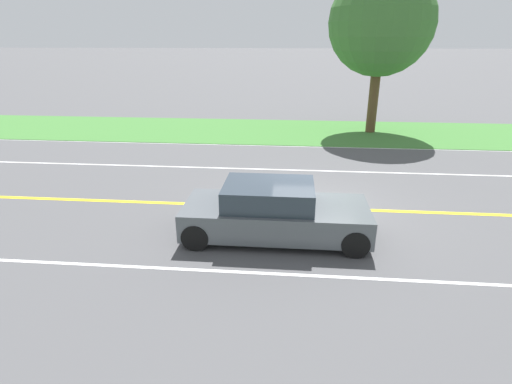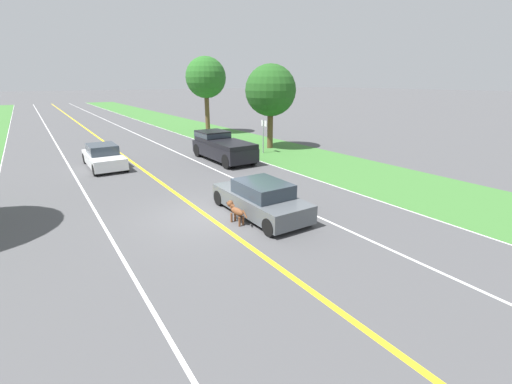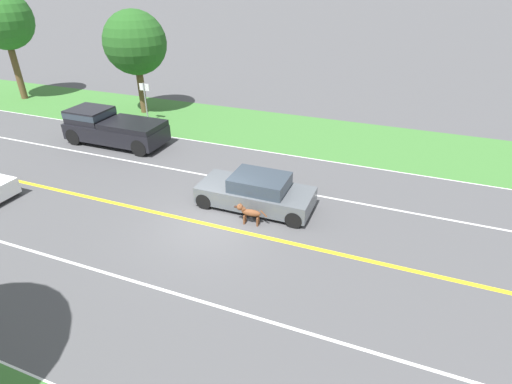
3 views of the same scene
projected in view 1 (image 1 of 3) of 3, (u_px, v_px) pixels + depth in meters
name	position (u px, v px, depth m)	size (l,w,h in m)	color
ground_plane	(315.00, 208.00, 11.38)	(400.00, 400.00, 0.00)	#4C4C4F
centre_divider_line	(315.00, 208.00, 11.38)	(0.18, 160.00, 0.01)	yellow
lane_edge_line_left	(308.00, 146.00, 17.88)	(0.14, 160.00, 0.01)	white
lane_dash_same_dir	(323.00, 276.00, 8.13)	(0.10, 160.00, 0.01)	white
lane_dash_oncoming	(311.00, 170.00, 14.63)	(0.10, 160.00, 0.01)	white
grass_verge_left	(306.00, 132.00, 20.67)	(6.00, 160.00, 0.03)	#3D7533
ego_car	(274.00, 212.00, 9.57)	(1.87, 4.40, 1.35)	#51565B
dog	(270.00, 199.00, 10.77)	(0.32, 1.24, 0.79)	brown
roadside_tree_left_near	(381.00, 23.00, 18.76)	(4.95, 4.95, 7.71)	brown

